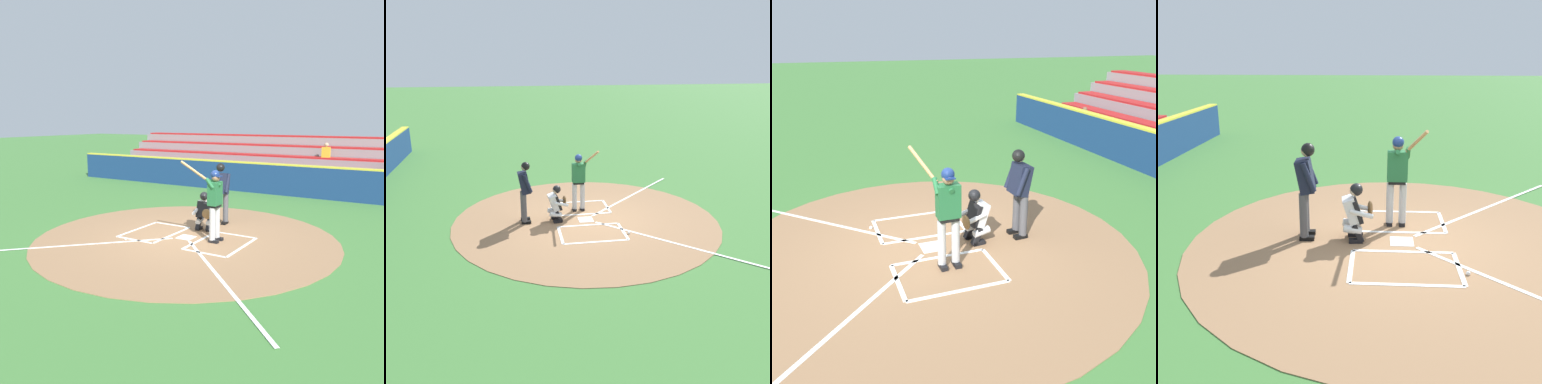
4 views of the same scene
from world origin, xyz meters
The scene contains 7 objects.
ground_plane centered at (0.00, 0.00, 0.00)m, with size 120.00×120.00×0.00m, color #427A38.
dirt_circle centered at (0.00, 0.00, 0.01)m, with size 8.00×8.00×0.01m, color #99704C.
home_plate_and_chalk centered at (0.00, 0.88, 0.01)m, with size 7.93×4.91×0.01m.
batter centered at (-0.81, -0.08, 1.10)m, with size 0.92×0.72×2.13m.
catcher centered at (-0.07, -0.89, 0.59)m, with size 0.64×0.62×1.13m.
plate_umpire centered at (-0.11, -1.82, 1.08)m, with size 0.59×0.43×1.86m.
baseball centered at (1.26, 1.01, 0.04)m, with size 0.07×0.07×0.07m, color white.
Camera 2 is at (11.79, -2.13, 4.80)m, focal length 39.35 mm.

